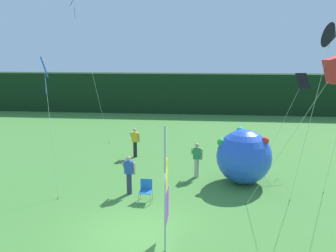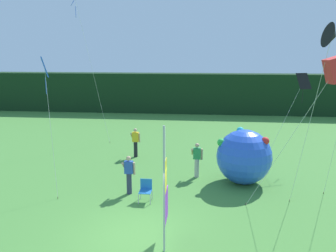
{
  "view_description": "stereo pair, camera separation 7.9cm",
  "coord_description": "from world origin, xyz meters",
  "views": [
    {
      "loc": [
        1.98,
        -9.99,
        5.87
      ],
      "look_at": [
        0.58,
        3.99,
        2.86
      ],
      "focal_mm": 36.07,
      "sensor_mm": 36.0,
      "label": 1
    },
    {
      "loc": [
        2.06,
        -9.98,
        5.87
      ],
      "look_at": [
        0.58,
        3.99,
        2.86
      ],
      "focal_mm": 36.07,
      "sensor_mm": 36.0,
      "label": 2
    }
  ],
  "objects": [
    {
      "name": "ground_plane",
      "position": [
        0.0,
        0.0,
        0.0
      ],
      "size": [
        120.0,
        120.0,
        0.0
      ],
      "primitive_type": "plane",
      "color": "#478438"
    },
    {
      "name": "distant_treeline",
      "position": [
        0.0,
        24.2,
        1.98
      ],
      "size": [
        80.0,
        2.4,
        3.95
      ],
      "primitive_type": "cube",
      "color": "black",
      "rests_on": "ground"
    },
    {
      "name": "banner_flag",
      "position": [
        0.97,
        -0.51,
        1.87
      ],
      "size": [
        0.06,
        1.03,
        3.9
      ],
      "color": "#B7B7BC",
      "rests_on": "ground"
    },
    {
      "name": "person_near_banner",
      "position": [
        -1.01,
        3.33,
        0.89
      ],
      "size": [
        0.55,
        0.48,
        1.67
      ],
      "color": "#2D334C",
      "rests_on": "ground"
    },
    {
      "name": "person_mid_field",
      "position": [
        -1.79,
        8.56,
        0.9
      ],
      "size": [
        0.55,
        0.48,
        1.69
      ],
      "color": "black",
      "rests_on": "ground"
    },
    {
      "name": "person_far_left",
      "position": [
        1.81,
        5.63,
        0.91
      ],
      "size": [
        0.55,
        0.48,
        1.7
      ],
      "color": "#B7B2A3",
      "rests_on": "ground"
    },
    {
      "name": "inflatable_balloon",
      "position": [
        3.97,
        5.09,
        1.27
      ],
      "size": [
        2.52,
        2.52,
        2.52
      ],
      "color": "blue",
      "rests_on": "ground"
    },
    {
      "name": "folding_chair",
      "position": [
        -0.19,
        2.69,
        0.51
      ],
      "size": [
        0.51,
        0.51,
        0.89
      ],
      "color": "#BCBCC1",
      "rests_on": "ground"
    },
    {
      "name": "kite_black_diamond_1",
      "position": [
        7.23,
        8.51,
        4.3
      ],
      "size": [
        2.63,
        1.85,
        4.88
      ],
      "color": "brown",
      "rests_on": "ground"
    },
    {
      "name": "kite_black_delta_2",
      "position": [
        5.98,
        1.31,
        6.4
      ],
      "size": [
        0.62,
        2.37,
        6.84
      ],
      "color": "brown",
      "rests_on": "ground"
    },
    {
      "name": "kite_red_box_3",
      "position": [
        6.28,
        1.54,
        5.36
      ],
      "size": [
        2.87,
        1.5,
        5.83
      ],
      "color": "brown",
      "rests_on": "ground"
    },
    {
      "name": "kite_blue_diamond_4",
      "position": [
        -4.64,
        3.83,
        5.11
      ],
      "size": [
        1.11,
        1.75,
        5.77
      ],
      "color": "brown",
      "rests_on": "ground"
    },
    {
      "name": "kite_blue_diamond_5",
      "position": [
        -6.18,
        12.08,
        8.87
      ],
      "size": [
        2.55,
        1.1,
        9.78
      ],
      "color": "brown",
      "rests_on": "ground"
    }
  ]
}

